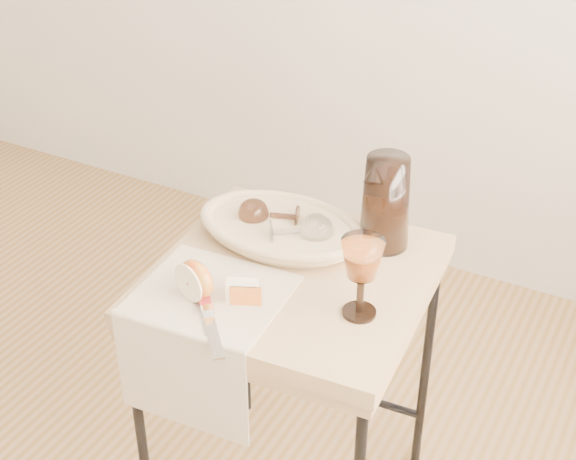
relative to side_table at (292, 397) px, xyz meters
The scene contains 10 objects.
side_table is the anchor object (origin of this frame).
tea_towel 0.43m from the side_table, 124.61° to the right, with size 0.31×0.28×0.01m, color beige.
bread_basket 0.42m from the side_table, 129.23° to the left, with size 0.36×0.25×0.05m, color tan, non-canonical shape.
goblet_lying_a 0.46m from the side_table, 134.23° to the left, with size 0.12×0.07×0.07m, color brown, non-canonical shape.
goblet_lying_b 0.44m from the side_table, 111.12° to the left, with size 0.13×0.08×0.08m, color white, non-canonical shape.
pitcher 0.54m from the side_table, 56.67° to the left, with size 0.16×0.24×0.26m, color black, non-canonical shape.
wine_goblet 0.51m from the side_table, 19.72° to the right, with size 0.09×0.09×0.18m, color white, non-canonical shape.
apple_half 0.48m from the side_table, 125.95° to the right, with size 0.09×0.05×0.09m, color red.
apple_wedge 0.43m from the side_table, 105.47° to the right, with size 0.07×0.04×0.04m, color #FFE6B8.
table_knife 0.46m from the side_table, 107.62° to the right, with size 0.25×0.03×0.02m, color silver, non-canonical shape.
Camera 1 is at (1.36, -0.79, 1.80)m, focal length 51.52 mm.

